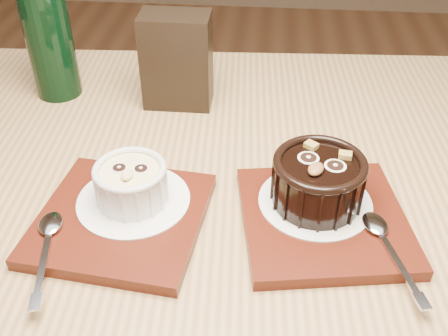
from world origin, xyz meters
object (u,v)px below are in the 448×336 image
object	(u,v)px
green_bottle	(48,33)
tray_right	(324,220)
table	(201,248)
ramekin_white	(131,182)
ramekin_dark	(318,179)
tray_left	(121,219)
condiment_stand	(177,61)

from	to	relation	value
green_bottle	tray_right	bearing A→B (deg)	-33.80
table	tray_right	xyz separation A→B (m)	(0.15, -0.04, 0.10)
ramekin_white	ramekin_dark	bearing A→B (deg)	2.64
ramekin_dark	table	bearing A→B (deg)	-164.14
table	ramekin_white	size ratio (longest dim) A/B	15.07
tray_left	ramekin_dark	size ratio (longest dim) A/B	1.73
tray_right	table	bearing A→B (deg)	165.93
table	tray_left	world-z (taller)	tray_left
tray_left	green_bottle	xyz separation A→B (m)	(-0.17, 0.29, 0.09)
tray_left	condiment_stand	world-z (taller)	condiment_stand
tray_left	tray_right	world-z (taller)	same
tray_left	ramekin_white	distance (m)	0.04
ramekin_dark	green_bottle	size ratio (longest dim) A/B	0.40
tray_left	green_bottle	world-z (taller)	green_bottle
ramekin_white	condiment_stand	distance (m)	0.25
table	condiment_stand	bearing A→B (deg)	105.22
table	tray_right	distance (m)	0.18
tray_right	ramekin_dark	xyz separation A→B (m)	(-0.01, 0.02, 0.04)
table	green_bottle	world-z (taller)	green_bottle
tray_right	tray_left	bearing A→B (deg)	-175.10
tray_right	condiment_stand	world-z (taller)	condiment_stand
ramekin_dark	tray_left	bearing A→B (deg)	-146.99
ramekin_white	green_bottle	bearing A→B (deg)	122.63
table	ramekin_white	xyz separation A→B (m)	(-0.07, -0.03, 0.13)
ramekin_dark	condiment_stand	xyz separation A→B (m)	(-0.20, 0.23, 0.02)
condiment_stand	green_bottle	bearing A→B (deg)	176.23
condiment_stand	tray_left	bearing A→B (deg)	-94.54
ramekin_white	green_bottle	world-z (taller)	green_bottle
ramekin_white	green_bottle	distance (m)	0.32
tray_right	condiment_stand	distance (m)	0.33
green_bottle	ramekin_dark	bearing A→B (deg)	-32.34
tray_right	ramekin_dark	bearing A→B (deg)	114.89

